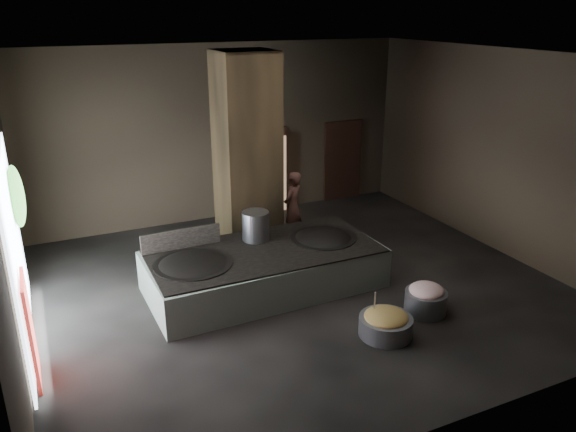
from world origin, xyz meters
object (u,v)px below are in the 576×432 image
stock_pot (256,226)px  cook (293,207)px  hearth_platform (264,269)px  meat_basin (425,302)px  veg_basin (386,326)px  wok_right (323,241)px  wok_left (193,268)px

stock_pot → cook: size_ratio=0.35×
hearth_platform → stock_pot: bearing=83.4°
cook → meat_basin: cook is taller
hearth_platform → veg_basin: (1.22, -2.49, -0.23)m
wok_right → meat_basin: 2.47m
wok_left → stock_pot: bearing=21.8°
hearth_platform → stock_pot: stock_pot is taller
stock_pot → veg_basin: 3.39m
hearth_platform → meat_basin: 3.17m
wok_left → cook: 3.62m
hearth_platform → stock_pot: 0.92m
wok_right → cook: size_ratio=0.78×
hearth_platform → wok_right: 1.40m
hearth_platform → wok_right: wok_right is taller
meat_basin → wok_right: bearing=113.7°
wok_right → meat_basin: bearing=-66.3°
meat_basin → hearth_platform: bearing=137.1°
cook → wok_left: bearing=-3.7°
veg_basin → wok_left: bearing=137.6°
meat_basin → cook: bearing=100.5°
veg_basin → hearth_platform: bearing=116.0°
veg_basin → meat_basin: bearing=16.9°
wok_left → cook: (3.01, 2.02, 0.11)m
wok_right → cook: cook is taller
wok_right → stock_pot: (-1.30, 0.50, 0.38)m
hearth_platform → meat_basin: hearth_platform is taller
hearth_platform → wok_left: bearing=-179.4°
cook → hearth_platform: bearing=14.1°
hearth_platform → veg_basin: 2.78m
wok_left → cook: cook is taller
wok_right → wok_left: bearing=-178.0°
wok_left → wok_right: wok_left is taller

